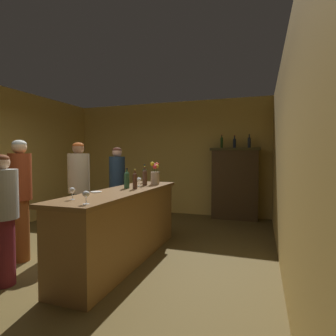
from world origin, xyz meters
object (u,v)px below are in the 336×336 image
object	(u,v)px
wine_glass_front	(139,180)
display_bottle_left	(222,142)
flower_arrangement	(155,175)
patron_near_entrance	(3,214)
bar_counter	(124,225)
wine_glass_mid	(86,195)
wine_bottle_rose	(145,177)
patron_in_navy	(20,194)
wine_bottle_merlot	(145,175)
wine_bottle_chardonnay	(127,179)
display_cabinet	(235,182)
wine_bottle_pinot	(135,180)
display_bottle_midleft	(235,143)
cheese_plate	(96,192)
patron_tall	(79,188)
patron_redhead	(117,184)
display_bottle_center	(249,142)
wine_glass_rear	(72,191)

from	to	relation	value
wine_glass_front	display_bottle_left	distance (m)	2.85
flower_arrangement	patron_near_entrance	bearing A→B (deg)	-118.73
bar_counter	wine_glass_mid	world-z (taller)	wine_glass_mid
wine_bottle_rose	patron_in_navy	size ratio (longest dim) A/B	0.19
wine_bottle_merlot	wine_bottle_chardonnay	world-z (taller)	wine_bottle_merlot
wine_glass_mid	patron_in_navy	size ratio (longest dim) A/B	0.08
wine_glass_front	display_bottle_left	bearing A→B (deg)	70.08
display_cabinet	patron_near_entrance	distance (m)	4.76
display_cabinet	patron_near_entrance	world-z (taller)	display_cabinet
wine_bottle_pinot	patron_near_entrance	size ratio (longest dim) A/B	0.19
display_cabinet	wine_bottle_rose	bearing A→B (deg)	-116.09
wine_glass_mid	display_bottle_midleft	size ratio (longest dim) A/B	0.45
cheese_plate	wine_glass_front	bearing A→B (deg)	76.18
wine_glass_mid	patron_in_navy	distance (m)	1.69
flower_arrangement	patron_tall	bearing A→B (deg)	-162.11
patron_in_navy	patron_redhead	distance (m)	2.01
wine_bottle_chardonnay	patron_near_entrance	bearing A→B (deg)	-124.08
cheese_plate	patron_tall	size ratio (longest dim) A/B	0.09
wine_bottle_rose	patron_redhead	bearing A→B (deg)	139.83
display_bottle_left	patron_tall	size ratio (longest dim) A/B	0.19
wine_glass_mid	flower_arrangement	size ratio (longest dim) A/B	0.35
wine_bottle_chardonnay	flower_arrangement	xyz separation A→B (m)	(0.19, 0.65, 0.03)
wine_glass_front	patron_redhead	bearing A→B (deg)	134.37
wine_bottle_chardonnay	wine_glass_mid	size ratio (longest dim) A/B	2.25
display_cabinet	patron_in_navy	size ratio (longest dim) A/B	0.98
flower_arrangement	cheese_plate	size ratio (longest dim) A/B	2.56
cheese_plate	patron_in_navy	distance (m)	1.15
wine_bottle_rose	patron_near_entrance	world-z (taller)	patron_near_entrance
wine_bottle_chardonnay	wine_glass_front	world-z (taller)	wine_bottle_chardonnay
display_bottle_center	wine_bottle_chardonnay	bearing A→B (deg)	-118.95
cheese_plate	patron_tall	world-z (taller)	patron_tall
display_cabinet	wine_bottle_merlot	size ratio (longest dim) A/B	5.00
display_bottle_midleft	patron_in_navy	size ratio (longest dim) A/B	0.17
wine_glass_mid	wine_glass_rear	xyz separation A→B (m)	(-0.32, 0.20, 0.00)
wine_bottle_rose	patron_tall	xyz separation A→B (m)	(-1.14, -0.19, -0.20)
bar_counter	flower_arrangement	world-z (taller)	flower_arrangement
wine_bottle_chardonnay	patron_redhead	bearing A→B (deg)	124.77
wine_glass_mid	patron_tall	xyz separation A→B (m)	(-1.30, 1.59, -0.16)
wine_bottle_rose	patron_redhead	xyz separation A→B (m)	(-0.98, 0.82, -0.22)
bar_counter	display_cabinet	distance (m)	3.38
wine_glass_rear	display_bottle_midleft	bearing A→B (deg)	71.53
patron_near_entrance	flower_arrangement	bearing A→B (deg)	21.80
wine_bottle_chardonnay	wine_bottle_pinot	world-z (taller)	wine_bottle_chardonnay
wine_bottle_pinot	patron_in_navy	distance (m)	1.60
wine_glass_mid	flower_arrangement	world-z (taller)	flower_arrangement
display_bottle_center	display_cabinet	bearing A→B (deg)	180.00
wine_bottle_rose	wine_glass_front	xyz separation A→B (m)	(-0.05, -0.13, -0.04)
patron_near_entrance	patron_redhead	world-z (taller)	patron_redhead
wine_bottle_chardonnay	flower_arrangement	bearing A→B (deg)	73.78
flower_arrangement	display_bottle_center	distance (m)	2.74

